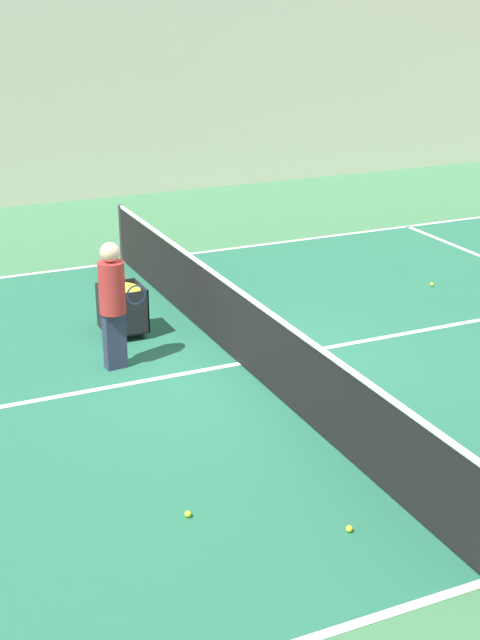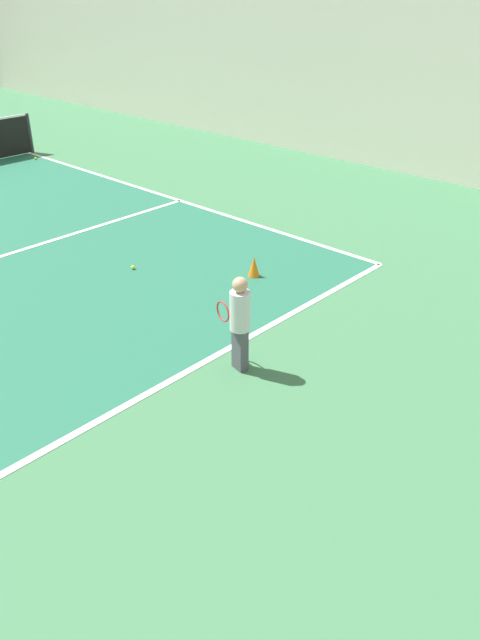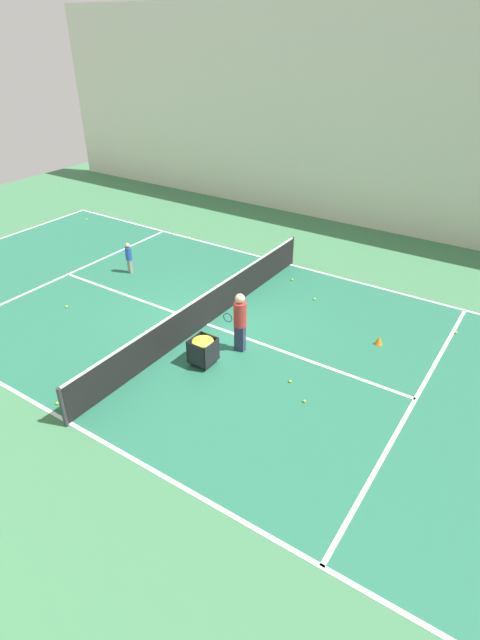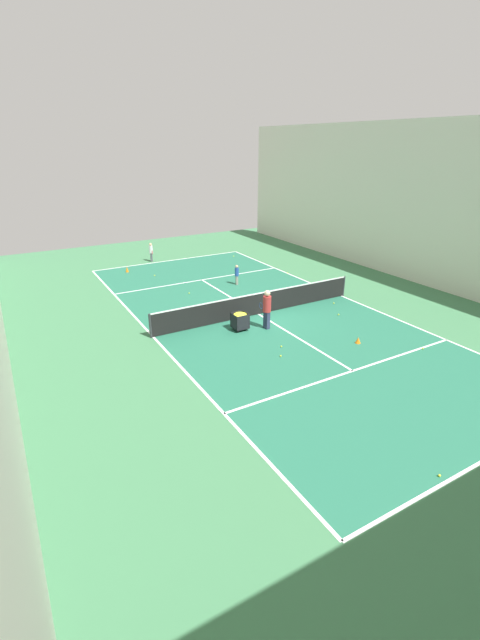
% 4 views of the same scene
% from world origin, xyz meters
% --- Properties ---
extents(ground_plane, '(37.98, 37.98, 0.00)m').
position_xyz_m(ground_plane, '(0.00, 0.00, 0.00)').
color(ground_plane, '#3D754C').
extents(court_playing_area, '(10.52, 23.15, 0.00)m').
position_xyz_m(court_playing_area, '(0.00, 0.00, 0.00)').
color(court_playing_area, '#23664C').
rests_on(court_playing_area, ground).
extents(line_sideline_left, '(0.10, 23.15, 0.00)m').
position_xyz_m(line_sideline_left, '(-5.26, 0.00, 0.01)').
color(line_sideline_left, white).
rests_on(line_sideline_left, ground).
extents(line_sideline_right, '(0.10, 23.15, 0.00)m').
position_xyz_m(line_sideline_right, '(5.26, 0.00, 0.01)').
color(line_sideline_right, white).
rests_on(line_sideline_right, ground).
extents(line_service_near, '(10.52, 0.10, 0.00)m').
position_xyz_m(line_service_near, '(0.00, -6.36, 0.01)').
color(line_service_near, white).
rests_on(line_service_near, ground).
extents(line_service_far, '(10.52, 0.10, 0.00)m').
position_xyz_m(line_service_far, '(0.00, 6.36, 0.01)').
color(line_service_far, white).
rests_on(line_service_far, ground).
extents(line_centre_service, '(0.10, 12.73, 0.00)m').
position_xyz_m(line_centre_service, '(0.00, 0.00, 0.01)').
color(line_centre_service, white).
rests_on(line_centre_service, ground).
extents(hall_enclosure_left, '(0.15, 34.28, 8.83)m').
position_xyz_m(hall_enclosure_left, '(-10.75, 0.00, 4.41)').
color(hall_enclosure_left, silver).
rests_on(hall_enclosure_left, ground).
extents(tennis_net, '(10.82, 0.10, 1.08)m').
position_xyz_m(tennis_net, '(0.00, 0.00, 0.56)').
color(tennis_net, '#2D2D33').
rests_on(tennis_net, ground).
extents(coach_at_net, '(0.38, 0.69, 1.77)m').
position_xyz_m(coach_at_net, '(0.59, 1.59, 1.02)').
color(coach_at_net, '#2D3351').
rests_on(coach_at_net, ground).
extents(child_midcourt, '(0.28, 0.28, 1.15)m').
position_xyz_m(child_midcourt, '(-1.39, -4.57, 0.66)').
color(child_midcourt, gray).
rests_on(child_midcourt, ground).
extents(ball_cart, '(0.64, 0.62, 0.79)m').
position_xyz_m(ball_cart, '(1.69, 1.14, 0.56)').
color(ball_cart, black).
rests_on(ball_cart, ground).
extents(training_cone_0, '(0.23, 0.23, 0.25)m').
position_xyz_m(training_cone_0, '(-1.83, 4.74, 0.13)').
color(training_cone_0, orange).
rests_on(training_cone_0, ground).
extents(tennis_ball_0, '(0.07, 0.07, 0.07)m').
position_xyz_m(tennis_ball_0, '(1.68, -4.42, 0.04)').
color(tennis_ball_0, yellow).
rests_on(tennis_ball_0, ground).
extents(tennis_ball_1, '(0.07, 0.07, 0.07)m').
position_xyz_m(tennis_ball_1, '(-3.67, 6.46, 0.04)').
color(tennis_ball_1, yellow).
rests_on(tennis_ball_1, ground).
extents(tennis_ball_2, '(0.07, 0.07, 0.07)m').
position_xyz_m(tennis_ball_2, '(4.99, -0.78, 0.04)').
color(tennis_ball_2, yellow).
rests_on(tennis_ball_2, ground).
extents(tennis_ball_6, '(0.07, 0.07, 0.07)m').
position_xyz_m(tennis_ball_6, '(1.61, 4.15, 0.04)').
color(tennis_ball_6, yellow).
rests_on(tennis_ball_6, ground).
extents(tennis_ball_7, '(0.07, 0.07, 0.07)m').
position_xyz_m(tennis_ball_7, '(-3.23, 2.03, 0.04)').
color(tennis_ball_7, yellow).
rests_on(tennis_ball_7, ground).
extents(tennis_ball_8, '(0.07, 0.07, 0.07)m').
position_xyz_m(tennis_ball_8, '(-4.40, -10.34, 0.04)').
color(tennis_ball_8, yellow).
rests_on(tennis_ball_8, ground).
extents(tennis_ball_9, '(0.07, 0.07, 0.07)m').
position_xyz_m(tennis_ball_9, '(-5.27, -4.93, 0.04)').
color(tennis_ball_9, yellow).
rests_on(tennis_ball_9, ground).
extents(tennis_ball_10, '(0.07, 0.07, 0.07)m').
position_xyz_m(tennis_ball_10, '(1.12, 3.49, 0.04)').
color(tennis_ball_10, yellow).
rests_on(tennis_ball_10, ground).
extents(tennis_ball_11, '(0.07, 0.07, 0.07)m').
position_xyz_m(tennis_ball_11, '(-4.10, 0.71, 0.04)').
color(tennis_ball_11, yellow).
rests_on(tennis_ball_11, ground).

